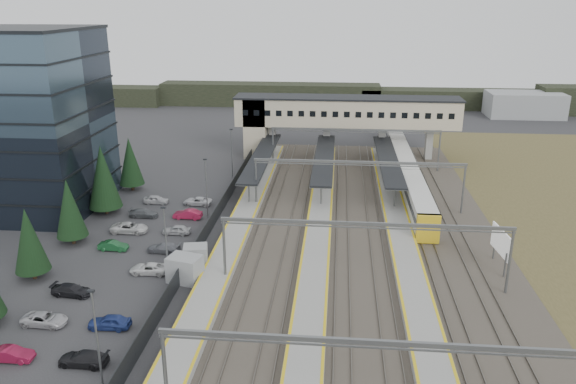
# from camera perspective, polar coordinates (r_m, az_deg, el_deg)

# --- Properties ---
(ground) EXTENTS (220.00, 220.00, 0.00)m
(ground) POSITION_cam_1_polar(r_m,az_deg,el_deg) (65.61, -3.26, -5.93)
(ground) COLOR #2B2B2D
(ground) RESTS_ON ground
(office_building) EXTENTS (24.30, 18.30, 24.30)m
(office_building) POSITION_cam_1_polar(r_m,az_deg,el_deg) (85.41, -26.95, 6.51)
(office_building) COLOR #354958
(office_building) RESTS_ON ground
(conifer_row) EXTENTS (4.42, 49.82, 9.50)m
(conifer_row) POSITION_cam_1_polar(r_m,az_deg,el_deg) (67.15, -22.78, -2.39)
(conifer_row) COLOR black
(conifer_row) RESTS_ON ground
(car_park) EXTENTS (10.40, 44.46, 1.28)m
(car_park) POSITION_cam_1_polar(r_m,az_deg,el_deg) (63.05, -16.42, -7.21)
(car_park) COLOR silver
(car_park) RESTS_ON ground
(lampposts) EXTENTS (0.50, 53.25, 8.07)m
(lampposts) POSITION_cam_1_polar(r_m,az_deg,el_deg) (66.66, -10.00, -1.75)
(lampposts) COLOR slate
(lampposts) RESTS_ON ground
(fence) EXTENTS (0.08, 90.00, 2.00)m
(fence) POSITION_cam_1_polar(r_m,az_deg,el_deg) (70.89, -7.90, -3.26)
(fence) COLOR #26282B
(fence) RESTS_ON ground
(relay_cabin_near) EXTENTS (3.78, 3.15, 2.73)m
(relay_cabin_near) POSITION_cam_1_polar(r_m,az_deg,el_deg) (59.14, -10.43, -7.68)
(relay_cabin_near) COLOR gray
(relay_cabin_near) RESTS_ON ground
(relay_cabin_far) EXTENTS (2.92, 2.58, 2.33)m
(relay_cabin_far) POSITION_cam_1_polar(r_m,az_deg,el_deg) (62.24, -9.36, -6.42)
(relay_cabin_far) COLOR gray
(relay_cabin_far) RESTS_ON ground
(rail_corridor) EXTENTS (34.00, 90.00, 0.92)m
(rail_corridor) POSITION_cam_1_polar(r_m,az_deg,el_deg) (69.41, 5.01, -4.28)
(rail_corridor) COLOR #342E28
(rail_corridor) RESTS_ON ground
(canopies) EXTENTS (23.10, 30.00, 3.28)m
(canopies) POSITION_cam_1_polar(r_m,az_deg,el_deg) (89.07, 3.70, 3.48)
(canopies) COLOR black
(canopies) RESTS_ON ground
(footbridge) EXTENTS (40.40, 6.40, 11.20)m
(footbridge) POSITION_cam_1_polar(r_m,az_deg,el_deg) (102.75, 4.40, 7.84)
(footbridge) COLOR #C3B59A
(footbridge) RESTS_ON ground
(gantries) EXTENTS (28.40, 62.28, 7.17)m
(gantries) POSITION_cam_1_polar(r_m,az_deg,el_deg) (65.55, 7.46, -0.44)
(gantries) COLOR slate
(gantries) RESTS_ON ground
(train) EXTENTS (2.76, 57.59, 3.47)m
(train) POSITION_cam_1_polar(r_m,az_deg,el_deg) (94.75, 11.65, 2.85)
(train) COLOR silver
(train) RESTS_ON ground
(billboard) EXTENTS (0.71, 5.40, 4.50)m
(billboard) POSITION_cam_1_polar(r_m,az_deg,el_deg) (64.08, 20.84, -4.93)
(billboard) COLOR slate
(billboard) RESTS_ON ground
(treeline_far) EXTENTS (170.00, 19.00, 7.00)m
(treeline_far) POSITION_cam_1_polar(r_m,az_deg,el_deg) (153.82, 10.81, 9.35)
(treeline_far) COLOR black
(treeline_far) RESTS_ON ground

